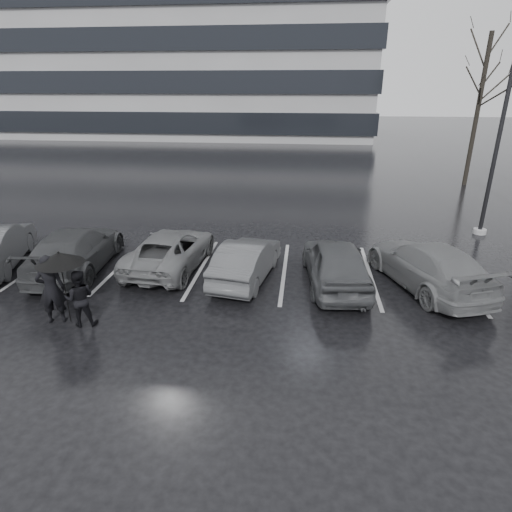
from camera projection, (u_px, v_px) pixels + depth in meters
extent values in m
plane|color=black|center=(258.00, 306.00, 11.96)|extent=(160.00, 160.00, 0.00)
cube|color=#949396|center=(125.00, 14.00, 53.31)|extent=(60.00, 25.00, 28.00)
cube|color=black|center=(135.00, 115.00, 57.78)|extent=(60.60, 25.60, 2.20)
cube|color=black|center=(132.00, 83.00, 56.29)|extent=(60.60, 25.60, 2.20)
cube|color=black|center=(128.00, 49.00, 54.80)|extent=(60.60, 25.60, 2.20)
cube|color=black|center=(125.00, 14.00, 53.31)|extent=(60.60, 25.60, 2.20)
imported|color=black|center=(336.00, 262.00, 13.01)|extent=(2.14, 4.41, 1.45)
imported|color=#2D2D2F|center=(246.00, 260.00, 13.42)|extent=(1.96, 4.02, 1.27)
imported|color=#49494B|center=(171.00, 249.00, 14.32)|extent=(2.39, 4.61, 1.24)
imported|color=black|center=(76.00, 249.00, 14.10)|extent=(2.44, 5.03, 1.41)
imported|color=#49494B|center=(428.00, 265.00, 12.91)|extent=(3.47, 5.19, 1.40)
imported|color=black|center=(51.00, 289.00, 10.84)|extent=(0.78, 0.63, 1.86)
imported|color=black|center=(80.00, 298.00, 10.77)|extent=(0.86, 0.75, 1.50)
cylinder|color=black|center=(66.00, 293.00, 10.86)|extent=(0.03, 0.03, 1.68)
cone|color=black|center=(59.00, 258.00, 10.51)|extent=(1.16, 1.16, 0.29)
sphere|color=black|center=(58.00, 252.00, 10.45)|extent=(0.05, 0.05, 0.05)
cylinder|color=#949396|center=(480.00, 231.00, 17.73)|extent=(0.50, 0.50, 0.20)
cylinder|color=black|center=(503.00, 119.00, 16.07)|extent=(0.16, 0.16, 9.09)
cube|color=#A7A7A9|center=(46.00, 260.00, 15.08)|extent=(0.12, 5.00, 0.00)
cube|color=#A7A7A9|center=(123.00, 264.00, 14.78)|extent=(0.12, 5.00, 0.00)
cube|color=#A7A7A9|center=(202.00, 267.00, 14.49)|extent=(0.12, 5.00, 0.00)
cube|color=#A7A7A9|center=(284.00, 271.00, 14.20)|extent=(0.12, 5.00, 0.00)
cube|color=#A7A7A9|center=(370.00, 275.00, 13.91)|extent=(0.12, 5.00, 0.00)
cube|color=#A7A7A9|center=(460.00, 279.00, 13.61)|extent=(0.12, 5.00, 0.00)
cylinder|color=black|center=(477.00, 112.00, 24.90)|extent=(0.26, 0.26, 8.50)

